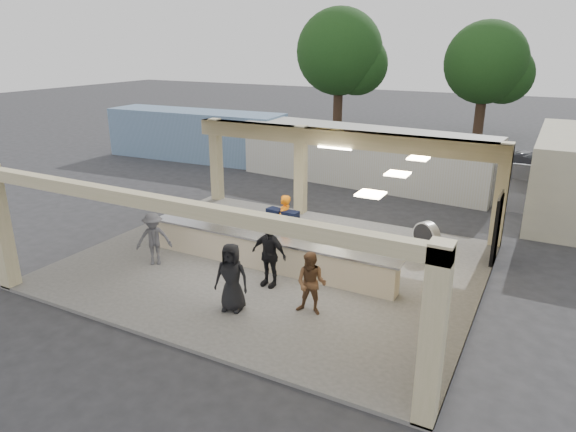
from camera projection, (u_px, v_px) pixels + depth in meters
The scene contains 15 objects.
ground at pixel (275, 265), 15.89m from camera, with size 120.00×120.00×0.00m, color #2A2A2C.
pavilion at pixel (291, 219), 15.91m from camera, with size 12.01×10.00×3.55m.
baggage_counter at pixel (266, 253), 15.28m from camera, with size 8.20×0.58×0.98m.
luggage_cart at pixel (279, 227), 16.71m from camera, with size 2.54×1.86×1.34m.
drum_fan at pixel (426, 236), 16.47m from camera, with size 0.95×0.73×1.02m.
baggage_handler at pixel (284, 222), 16.67m from camera, with size 0.66×0.36×1.81m, color orange.
passenger_a at pixel (311, 284), 12.64m from camera, with size 0.79×0.35×1.63m, color brown.
passenger_b at pixel (269, 254), 14.08m from camera, with size 1.08×0.39×1.85m, color black.
passenger_c at pixel (154, 239), 15.48m from camera, with size 1.06×0.37×1.64m, color #4E4E53.
passenger_d at pixel (232, 277), 12.80m from camera, with size 0.87×0.36×1.78m, color black.
car_dark at pixel (528, 167), 25.29m from camera, with size 1.42×4.03×1.34m, color black.
container_white at pixel (363, 156), 24.64m from camera, with size 12.36×2.47×2.68m, color beige.
container_blue at pixel (196, 135), 29.90m from camera, with size 10.70×2.57×2.78m, color #708CB4.
tree_left at pixel (344, 55), 37.68m from camera, with size 6.60×6.30×9.00m.
tree_mid at pixel (491, 66), 35.12m from camera, with size 6.00×5.60×8.00m.
Camera 1 is at (7.18, -12.65, 6.58)m, focal length 32.00 mm.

